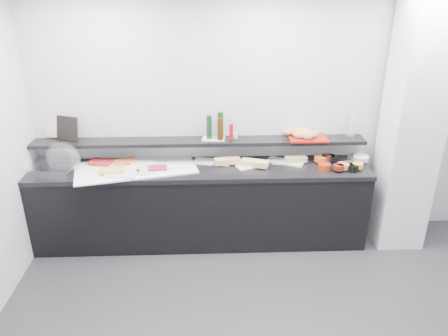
{
  "coord_description": "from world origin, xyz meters",
  "views": [
    {
      "loc": [
        -0.6,
        -2.57,
        2.78
      ],
      "look_at": [
        -0.45,
        1.45,
        1.0
      ],
      "focal_mm": 35.0,
      "sensor_mm": 36.0,
      "label": 1
    }
  ],
  "objects_px": {
    "condiment_tray": "(213,139)",
    "carafe": "(351,125)",
    "bread_tray": "(308,138)",
    "framed_print": "(67,128)",
    "cloche_base": "(52,167)",
    "sandwich_plate_mid": "(252,166)"
  },
  "relations": [
    {
      "from": "cloche_base",
      "to": "framed_print",
      "type": "height_order",
      "value": "framed_print"
    },
    {
      "from": "sandwich_plate_mid",
      "to": "framed_print",
      "type": "bearing_deg",
      "value": 151.44
    },
    {
      "from": "sandwich_plate_mid",
      "to": "carafe",
      "type": "bearing_deg",
      "value": -13.87
    },
    {
      "from": "cloche_base",
      "to": "sandwich_plate_mid",
      "type": "bearing_deg",
      "value": 10.6
    },
    {
      "from": "cloche_base",
      "to": "sandwich_plate_mid",
      "type": "height_order",
      "value": "cloche_base"
    },
    {
      "from": "cloche_base",
      "to": "bread_tray",
      "type": "height_order",
      "value": "bread_tray"
    },
    {
      "from": "framed_print",
      "to": "condiment_tray",
      "type": "height_order",
      "value": "framed_print"
    },
    {
      "from": "sandwich_plate_mid",
      "to": "bread_tray",
      "type": "relative_size",
      "value": 0.81
    },
    {
      "from": "sandwich_plate_mid",
      "to": "condiment_tray",
      "type": "height_order",
      "value": "condiment_tray"
    },
    {
      "from": "cloche_base",
      "to": "framed_print",
      "type": "bearing_deg",
      "value": 65.02
    },
    {
      "from": "condiment_tray",
      "to": "carafe",
      "type": "bearing_deg",
      "value": 3.63
    },
    {
      "from": "framed_print",
      "to": "condiment_tray",
      "type": "distance_m",
      "value": 1.57
    },
    {
      "from": "condiment_tray",
      "to": "carafe",
      "type": "xyz_separation_m",
      "value": [
        1.49,
        -0.02,
        0.14
      ]
    },
    {
      "from": "carafe",
      "to": "cloche_base",
      "type": "bearing_deg",
      "value": -177.37
    },
    {
      "from": "bread_tray",
      "to": "carafe",
      "type": "relative_size",
      "value": 1.37
    },
    {
      "from": "framed_print",
      "to": "cloche_base",
      "type": "bearing_deg",
      "value": -104.97
    },
    {
      "from": "condiment_tray",
      "to": "carafe",
      "type": "height_order",
      "value": "carafe"
    },
    {
      "from": "cloche_base",
      "to": "framed_print",
      "type": "xyz_separation_m",
      "value": [
        0.15,
        0.2,
        0.36
      ]
    },
    {
      "from": "framed_print",
      "to": "condiment_tray",
      "type": "xyz_separation_m",
      "value": [
        1.57,
        -0.04,
        -0.12
      ]
    },
    {
      "from": "bread_tray",
      "to": "condiment_tray",
      "type": "bearing_deg",
      "value": 179.25
    },
    {
      "from": "cloche_base",
      "to": "condiment_tray",
      "type": "bearing_deg",
      "value": 16.38
    },
    {
      "from": "condiment_tray",
      "to": "bread_tray",
      "type": "distance_m",
      "value": 1.03
    }
  ]
}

